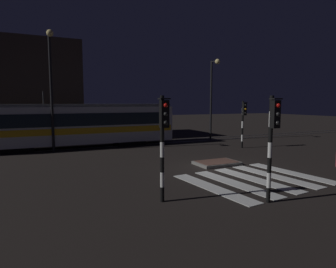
{
  "coord_description": "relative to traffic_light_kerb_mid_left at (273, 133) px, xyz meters",
  "views": [
    {
      "loc": [
        -8.81,
        -11.9,
        3.35
      ],
      "look_at": [
        -0.98,
        4.52,
        1.4
      ],
      "focal_mm": 31.25,
      "sensor_mm": 36.0,
      "label": 1
    }
  ],
  "objects": [
    {
      "name": "traffic_light_corner_near_left",
      "position": [
        -3.2,
        1.6,
        0.0
      ],
      "size": [
        0.36,
        0.42,
        3.59
      ],
      "color": "black",
      "rests_on": "ground"
    },
    {
      "name": "tram",
      "position": [
        -3.98,
        15.46,
        -0.62
      ],
      "size": [
        14.89,
        2.58,
        4.15
      ],
      "color": "silver",
      "rests_on": "ground"
    },
    {
      "name": "rail_near",
      "position": [
        1.64,
        14.75,
        -2.35
      ],
      "size": [
        80.0,
        0.12,
        0.03
      ],
      "primitive_type": "cube",
      "color": "#59595E",
      "rests_on": "ground"
    },
    {
      "name": "street_lamp_trackside_left",
      "position": [
        -5.73,
        13.94,
        2.61
      ],
      "size": [
        0.44,
        1.21,
        7.95
      ],
      "color": "black",
      "rests_on": "ground"
    },
    {
      "name": "rail_far",
      "position": [
        1.64,
        16.19,
        -2.35
      ],
      "size": [
        80.0,
        0.12,
        0.03
      ],
      "primitive_type": "cube",
      "color": "#59595E",
      "rests_on": "ground"
    },
    {
      "name": "ground_plane",
      "position": [
        1.64,
        4.81,
        -2.36
      ],
      "size": [
        120.0,
        120.0,
        0.0
      ],
      "primitive_type": "plane",
      "color": "black"
    },
    {
      "name": "traffic_light_corner_far_right",
      "position": [
        7.05,
        9.86,
        -0.06
      ],
      "size": [
        0.36,
        0.42,
        3.49
      ],
      "color": "black",
      "rests_on": "ground"
    },
    {
      "name": "traffic_island",
      "position": [
        1.96,
        5.86,
        -2.28
      ],
      "size": [
        2.32,
        1.52,
        0.18
      ],
      "color": "slate",
      "rests_on": "ground"
    },
    {
      "name": "traffic_light_kerb_mid_left",
      "position": [
        0.0,
        0.0,
        0.0
      ],
      "size": [
        0.36,
        0.42,
        3.58
      ],
      "color": "black",
      "rests_on": "ground"
    },
    {
      "name": "crosswalk_zebra",
      "position": [
        1.64,
        2.54,
        -2.35
      ],
      "size": [
        5.93,
        5.13,
        0.02
      ],
      "color": "silver",
      "rests_on": "ground"
    },
    {
      "name": "street_lamp_trackside_right",
      "position": [
        7.55,
        14.63,
        2.12
      ],
      "size": [
        0.44,
        1.21,
        7.06
      ],
      "color": "black",
      "rests_on": "ground"
    }
  ]
}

